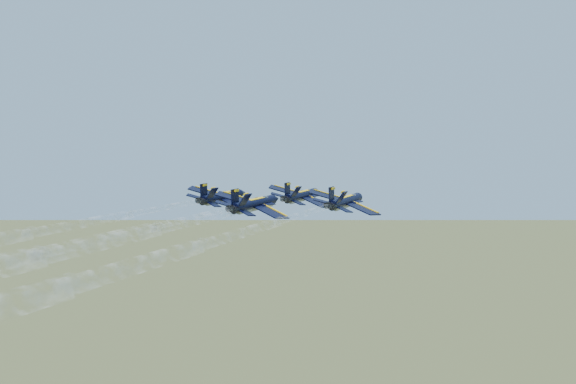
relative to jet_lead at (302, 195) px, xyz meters
The scene contains 6 objects.
jet_lead is the anchor object (origin of this frame).
jet_left 13.47m from the jet_lead, 136.07° to the right, with size 11.20×15.02×4.35m.
jet_right 13.42m from the jet_lead, 32.03° to the right, with size 11.20×15.02×4.35m.
jet_slot 18.00m from the jet_lead, 83.30° to the right, with size 11.20×15.02×4.35m.
smoke_trail_lead 51.47m from the jet_lead, 84.37° to the right, with size 8.40×68.82×2.31m.
smoke_trail_right 60.60m from the jet_lead, 74.27° to the right, with size 8.40×68.82×2.31m.
Camera 1 is at (53.86, -82.58, 110.82)m, focal length 40.00 mm.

